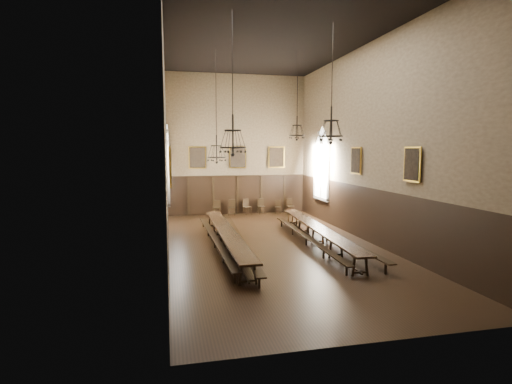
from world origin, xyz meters
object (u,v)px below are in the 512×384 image
object	(u,v)px
table_left	(226,239)
chandelier_front_right	(331,129)
bench_left_inner	(239,242)
bench_right_inner	(306,239)
chair_7	(290,209)
chandelier_back_right	(297,129)
chair_5	(261,209)
chair_3	(232,210)
chair_4	(247,210)
chandelier_back_left	(217,151)
chair_2	(217,211)
chandelier_front_left	(233,139)
bench_right_outer	(327,235)
table_right	(318,235)
bench_left_outer	(215,241)
chair_6	(278,209)

from	to	relation	value
table_left	chandelier_front_right	size ratio (longest dim) A/B	2.35
table_left	bench_left_inner	size ratio (longest dim) A/B	0.97
bench_right_inner	table_left	bearing A→B (deg)	177.52
chair_7	chandelier_back_right	bearing A→B (deg)	-112.27
chandelier_front_right	table_left	bearing A→B (deg)	151.82
bench_left_inner	chair_7	distance (m)	10.01
chair_5	chair_7	bearing A→B (deg)	-5.01
chandelier_front_right	chair_3	bearing A→B (deg)	101.85
bench_left_inner	chandelier_front_right	distance (m)	6.06
chair_3	chair_4	size ratio (longest dim) A/B	0.98
chandelier_back_left	chandelier_back_right	world-z (taller)	same
bench_right_inner	chair_7	distance (m)	8.91
chandelier_front_right	chair_2	bearing A→B (deg)	106.70
chandelier_back_left	chandelier_front_left	world-z (taller)	same
chandelier_front_left	chair_7	bearing A→B (deg)	63.12
chair_2	chandelier_back_left	xyz separation A→B (m)	(-0.65, -5.58, 3.88)
bench_right_outer	chandelier_front_left	bearing A→B (deg)	-149.09
table_right	chair_7	size ratio (longest dim) A/B	10.64
chair_4	chandelier_back_right	world-z (taller)	chandelier_back_right
bench_left_outer	bench_right_inner	distance (m)	4.04
chair_2	chair_6	distance (m)	4.04
chair_2	chair_3	bearing A→B (deg)	8.36
table_left	chandelier_front_right	distance (m)	6.34
chair_5	chandelier_back_right	world-z (taller)	chandelier_back_right
chandelier_front_left	table_right	bearing A→B (deg)	31.19
chair_3	bench_left_outer	bearing A→B (deg)	-90.04
chair_4	chandelier_back_right	bearing A→B (deg)	-98.88
table_right	chandelier_front_right	distance (m)	5.06
chandelier_back_left	chair_3	bearing A→B (deg)	73.76
chair_7	chandelier_back_right	world-z (taller)	chandelier_back_right
bench_left_outer	chandelier_back_right	xyz separation A→B (m)	(4.28, 1.83, 4.93)
bench_left_inner	chair_3	xyz separation A→B (m)	(1.07, 8.66, -0.01)
chair_3	bench_left_inner	bearing A→B (deg)	-83.02
table_left	chair_6	xyz separation A→B (m)	(4.68, 8.58, -0.14)
chandelier_back_right	chandelier_front_right	distance (m)	4.15
chair_3	chair_6	distance (m)	3.08
chair_3	chandelier_back_left	world-z (taller)	chandelier_back_left
chair_3	chandelier_front_right	distance (m)	11.79
chair_2	bench_right_outer	bearing A→B (deg)	-53.44
chair_5	chandelier_back_left	xyz separation A→B (m)	(-3.60, -5.66, 3.88)
chandelier_front_right	chandelier_back_left	bearing A→B (deg)	127.32
chair_4	chair_6	bearing A→B (deg)	-20.73
table_right	bench_right_inner	xyz separation A→B (m)	(-0.58, -0.12, -0.13)
chandelier_back_right	chandelier_front_left	bearing A→B (deg)	-129.80
chandelier_front_left	chandelier_front_right	bearing A→B (deg)	8.18
bench_left_inner	chair_5	world-z (taller)	chair_5
chair_7	chandelier_back_left	distance (m)	8.76
chair_5	chair_6	distance (m)	1.10
bench_right_inner	chair_4	world-z (taller)	chair_4
bench_left_inner	chair_7	size ratio (longest dim) A/B	11.14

